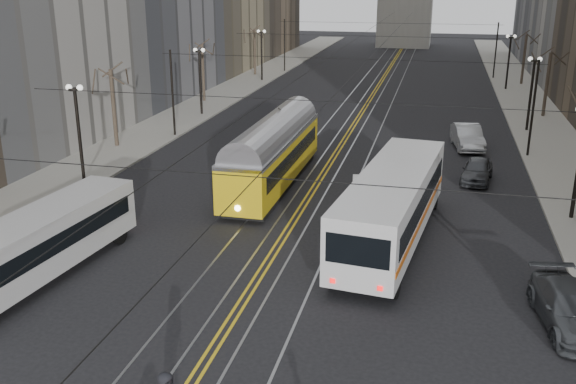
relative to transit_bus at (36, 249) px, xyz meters
The scene contains 14 objects.
sidewalk_left 39.75m from the transit_bus, 99.23° to the left, with size 5.00×140.00×0.15m, color gray.
sidewalk_right 45.80m from the transit_bus, 58.93° to the left, with size 5.00×140.00×0.15m, color gray.
streetcar_rails 40.18m from the transit_bus, 77.60° to the left, with size 4.80×130.00×0.02m, color gray.
centre_lines 40.18m from the transit_bus, 77.60° to the left, with size 0.42×130.00×0.01m, color gold.
lamp_posts 24.57m from the transit_bus, 69.42° to the left, with size 27.60×57.20×5.60m.
street_trees 30.73m from the transit_bus, 73.68° to the left, with size 31.68×53.28×5.60m.
trolley_wires 30.40m from the transit_bus, 73.46° to the left, with size 25.96×120.00×6.60m.
transit_bus is the anchor object (origin of this frame).
streetcar 15.69m from the transit_bus, 67.02° to the left, with size 2.52×13.57×3.20m, color yellow.
rear_bus 15.42m from the transit_bus, 27.90° to the left, with size 2.83×13.01×3.39m, color silver.
cargo_van 14.99m from the transit_bus, 32.62° to the left, with size 1.91×4.97×2.20m, color white.
sedan_grey 25.29m from the transit_bus, 44.92° to the left, with size 1.65×4.09×1.39m, color #3A3C41.
sedan_silver 31.22m from the transit_bus, 55.80° to the left, with size 1.76×5.05×1.66m, color #B3B6BC.
sedan_parked 20.38m from the transit_bus, ahead, with size 1.99×4.90×1.42m, color #3C3F43.
Camera 1 is at (6.70, -14.92, 11.80)m, focal length 40.00 mm.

